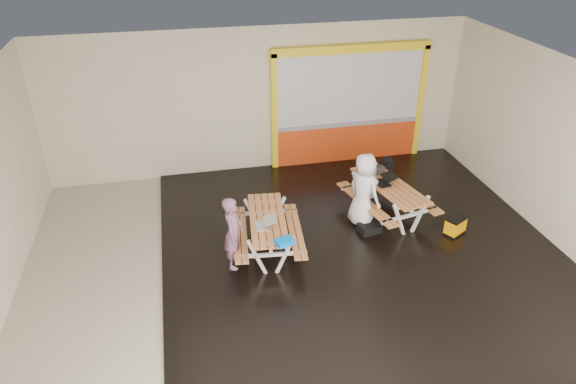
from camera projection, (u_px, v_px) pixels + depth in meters
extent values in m
cube|color=#B8AE9B|center=(298.00, 261.00, 9.84)|extent=(10.00, 8.00, 0.01)
cube|color=white|center=(300.00, 79.00, 8.12)|extent=(10.00, 8.00, 0.01)
cube|color=beige|center=(260.00, 102.00, 12.39)|extent=(10.00, 0.01, 3.50)
cube|color=beige|center=(387.00, 351.00, 5.57)|extent=(10.00, 0.01, 3.50)
cube|color=beige|center=(556.00, 152.00, 9.92)|extent=(0.01, 8.00, 3.50)
cube|color=black|center=(362.00, 252.00, 10.06)|extent=(7.50, 7.98, 0.05)
cube|color=red|center=(347.00, 143.00, 13.35)|extent=(3.60, 0.12, 1.00)
cube|color=gray|center=(348.00, 124.00, 13.09)|extent=(3.60, 0.14, 0.10)
cube|color=silver|center=(350.00, 88.00, 12.65)|extent=(3.60, 0.08, 1.72)
cube|color=yellow|center=(274.00, 114.00, 12.52)|extent=(0.14, 0.16, 2.90)
cube|color=yellow|center=(419.00, 102.00, 13.22)|extent=(0.14, 0.16, 2.90)
cube|color=yellow|center=(352.00, 49.00, 12.16)|extent=(3.88, 0.16, 0.20)
cube|color=#C97C43|center=(253.00, 220.00, 9.72)|extent=(0.32, 1.88, 0.04)
cube|color=#C97C43|center=(260.00, 220.00, 9.74)|extent=(0.32, 1.88, 0.04)
cube|color=#C97C43|center=(268.00, 219.00, 9.75)|extent=(0.32, 1.88, 0.04)
cube|color=#C97C43|center=(275.00, 219.00, 9.76)|extent=(0.32, 1.88, 0.04)
cube|color=#C97C43|center=(282.00, 218.00, 9.78)|extent=(0.32, 1.88, 0.04)
cube|color=white|center=(257.00, 257.00, 9.27)|extent=(0.35, 0.09, 0.75)
cube|color=white|center=(285.00, 256.00, 9.32)|extent=(0.35, 0.09, 0.75)
cube|color=white|center=(271.00, 255.00, 9.27)|extent=(1.29, 0.19, 0.06)
cube|color=white|center=(271.00, 243.00, 9.15)|extent=(0.64, 0.12, 0.06)
cube|color=white|center=(253.00, 215.00, 10.51)|extent=(0.35, 0.09, 0.75)
cube|color=white|center=(277.00, 214.00, 10.56)|extent=(0.35, 0.09, 0.75)
cube|color=white|center=(265.00, 212.00, 10.51)|extent=(1.29, 0.19, 0.06)
cube|color=white|center=(265.00, 202.00, 10.39)|extent=(0.64, 0.12, 0.06)
cube|color=white|center=(268.00, 228.00, 9.84)|extent=(0.22, 1.54, 0.06)
cube|color=#C97C43|center=(237.00, 234.00, 9.83)|extent=(0.31, 1.88, 0.04)
cube|color=#C97C43|center=(244.00, 233.00, 9.85)|extent=(0.31, 1.88, 0.04)
cube|color=#C97C43|center=(292.00, 230.00, 9.93)|extent=(0.31, 1.88, 0.04)
cube|color=#C97C43|center=(298.00, 230.00, 9.94)|extent=(0.31, 1.88, 0.04)
cube|color=#C97C43|center=(378.00, 188.00, 10.72)|extent=(0.57, 1.95, 0.04)
cube|color=#C97C43|center=(384.00, 187.00, 10.77)|extent=(0.57, 1.95, 0.04)
cube|color=#C97C43|center=(389.00, 185.00, 10.83)|extent=(0.57, 1.95, 0.04)
cube|color=#C97C43|center=(395.00, 184.00, 10.88)|extent=(0.57, 1.95, 0.04)
cube|color=#C97C43|center=(400.00, 182.00, 10.93)|extent=(0.57, 1.95, 0.04)
cube|color=white|center=(399.00, 220.00, 10.31)|extent=(0.37, 0.14, 0.79)
cube|color=white|center=(420.00, 214.00, 10.51)|extent=(0.37, 0.14, 0.79)
cube|color=white|center=(410.00, 215.00, 10.39)|extent=(1.33, 0.36, 0.06)
cube|color=white|center=(411.00, 204.00, 10.26)|extent=(0.66, 0.21, 0.06)
cube|color=white|center=(358.00, 187.00, 11.49)|extent=(0.37, 0.14, 0.79)
cube|color=white|center=(378.00, 182.00, 11.69)|extent=(0.37, 0.14, 0.79)
cube|color=white|center=(368.00, 183.00, 11.57)|extent=(1.33, 0.36, 0.06)
cube|color=white|center=(369.00, 172.00, 11.44)|extent=(0.66, 0.21, 0.06)
cube|color=white|center=(388.00, 194.00, 10.92)|extent=(0.43, 1.59, 0.06)
cube|color=#C97C43|center=(363.00, 204.00, 10.74)|extent=(0.56, 1.95, 0.04)
cube|color=#C97C43|center=(369.00, 203.00, 10.79)|extent=(0.56, 1.95, 0.04)
cube|color=#C97C43|center=(407.00, 193.00, 11.15)|extent=(0.56, 1.95, 0.04)
cube|color=#C97C43|center=(412.00, 191.00, 11.20)|extent=(0.56, 1.95, 0.04)
imported|color=#7D506F|center=(233.00, 233.00, 9.26)|extent=(0.48, 0.59, 1.40)
imported|color=white|center=(364.00, 190.00, 10.53)|extent=(0.78, 0.91, 1.57)
cube|color=silver|center=(262.00, 226.00, 9.50)|extent=(0.25, 0.35, 0.02)
cube|color=silver|center=(270.00, 219.00, 9.47)|extent=(0.23, 0.35, 0.07)
cube|color=silver|center=(270.00, 220.00, 9.47)|extent=(0.19, 0.31, 0.05)
cube|color=black|center=(382.00, 183.00, 10.84)|extent=(0.32, 0.41, 0.02)
cube|color=black|center=(389.00, 176.00, 10.83)|extent=(0.30, 0.40, 0.07)
cube|color=silver|center=(389.00, 176.00, 10.83)|extent=(0.25, 0.35, 0.06)
cube|color=#006BE5|center=(285.00, 242.00, 9.00)|extent=(0.35, 0.29, 0.09)
cube|color=black|center=(376.00, 170.00, 11.21)|extent=(0.37, 0.24, 0.16)
cylinder|color=black|center=(376.00, 165.00, 11.16)|extent=(0.26, 0.07, 0.02)
cube|color=black|center=(386.00, 169.00, 11.65)|extent=(0.35, 0.31, 0.42)
cylinder|color=black|center=(387.00, 160.00, 11.53)|extent=(0.26, 0.26, 0.11)
cube|color=black|center=(370.00, 228.00, 10.59)|extent=(0.48, 0.39, 0.16)
cube|color=black|center=(454.00, 232.00, 10.56)|extent=(0.51, 0.45, 0.04)
cube|color=#E29100|center=(455.00, 226.00, 10.48)|extent=(0.48, 0.42, 0.32)
cube|color=black|center=(457.00, 218.00, 10.39)|extent=(0.51, 0.45, 0.03)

